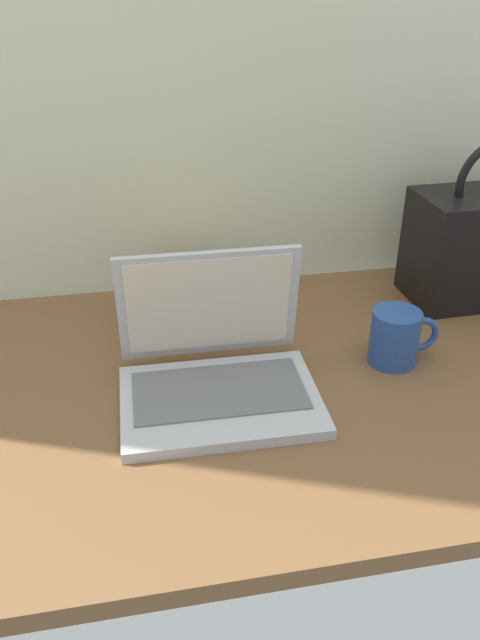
# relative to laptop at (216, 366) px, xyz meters

# --- Properties ---
(desk) EXTENTS (1.60, 0.76, 0.03)m
(desk) POSITION_rel_laptop_xyz_m (0.08, 0.01, -0.06)
(desk) COLOR brown
(desk) RESTS_ON ground
(laptop) EXTENTS (0.31, 0.26, 0.22)m
(laptop) POSITION_rel_laptop_xyz_m (0.00, 0.00, 0.00)
(laptop) COLOR #B2B5BA
(laptop) RESTS_ON desk
(coffee_mug) EXTENTS (0.12, 0.08, 0.10)m
(coffee_mug) POSITION_rel_laptop_xyz_m (0.32, 0.03, 0.00)
(coffee_mug) COLOR #26478C
(coffee_mug) RESTS_ON desk
(book_stack) EXTENTS (0.24, 0.21, 0.09)m
(book_stack) POSITION_rel_laptop_xyz_m (-0.01, 0.26, -0.00)
(book_stack) COLOR #B23333
(book_stack) RESTS_ON desk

